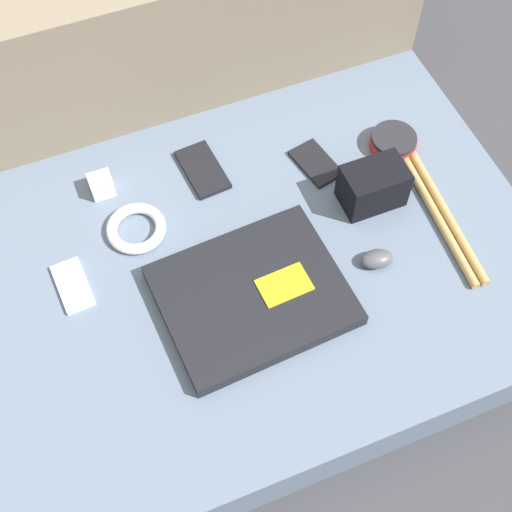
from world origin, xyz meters
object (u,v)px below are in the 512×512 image
object	(u,v)px
laptop	(253,295)
charger_brick	(101,185)
computer_mouse	(377,259)
phone_black	(316,163)
phone_small	(73,286)
speaker_puck	(393,142)
phone_silver	(203,170)
camera_pouch	(373,186)

from	to	relation	value
laptop	charger_brick	xyz separation A→B (m)	(-0.18, 0.33, 0.01)
computer_mouse	phone_black	world-z (taller)	computer_mouse
phone_black	laptop	bearing A→B (deg)	-145.94
laptop	computer_mouse	size ratio (longest dim) A/B	5.06
laptop	phone_small	bearing A→B (deg)	150.39
speaker_puck	phone_silver	world-z (taller)	speaker_puck
phone_black	camera_pouch	distance (m)	0.14
computer_mouse	speaker_puck	bearing A→B (deg)	65.90
laptop	speaker_puck	size ratio (longest dim) A/B	3.53
computer_mouse	speaker_puck	world-z (taller)	speaker_puck
phone_black	phone_silver	bearing A→B (deg)	150.88
charger_brick	camera_pouch	bearing A→B (deg)	-24.01
laptop	phone_small	size ratio (longest dim) A/B	3.08
laptop	charger_brick	size ratio (longest dim) A/B	7.61
computer_mouse	charger_brick	size ratio (longest dim) A/B	1.50
phone_small	charger_brick	size ratio (longest dim) A/B	2.47
camera_pouch	charger_brick	bearing A→B (deg)	155.99
speaker_puck	phone_black	distance (m)	0.16
phone_silver	camera_pouch	size ratio (longest dim) A/B	1.12
speaker_puck	charger_brick	xyz separation A→B (m)	(-0.57, 0.11, 0.00)
laptop	charger_brick	world-z (taller)	charger_brick
speaker_puck	laptop	bearing A→B (deg)	-150.94
phone_small	charger_brick	bearing A→B (deg)	56.38
phone_silver	computer_mouse	bearing A→B (deg)	-59.79
speaker_puck	phone_small	xyz separation A→B (m)	(-0.68, -0.07, -0.01)
phone_silver	laptop	bearing A→B (deg)	-97.50
laptop	phone_silver	world-z (taller)	laptop
computer_mouse	phone_black	size ratio (longest dim) A/B	0.56
speaker_puck	phone_small	world-z (taller)	speaker_puck
phone_silver	phone_small	size ratio (longest dim) A/B	1.22
computer_mouse	laptop	bearing A→B (deg)	-174.04
speaker_puck	phone_black	xyz separation A→B (m)	(-0.16, 0.02, -0.01)
computer_mouse	speaker_puck	size ratio (longest dim) A/B	0.70
laptop	phone_silver	size ratio (longest dim) A/B	2.52
speaker_puck	computer_mouse	bearing A→B (deg)	-123.71
phone_small	computer_mouse	bearing A→B (deg)	-20.27
speaker_puck	charger_brick	world-z (taller)	charger_brick
laptop	camera_pouch	distance (m)	0.32
charger_brick	laptop	bearing A→B (deg)	-60.91
charger_brick	computer_mouse	bearing A→B (deg)	-39.33
laptop	computer_mouse	world-z (taller)	laptop
camera_pouch	computer_mouse	bearing A→B (deg)	-112.51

